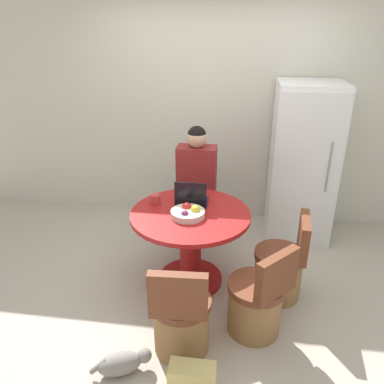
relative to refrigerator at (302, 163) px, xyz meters
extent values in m
plane|color=#B2A899|center=(-0.98, -1.20, -0.85)|extent=(12.00, 12.00, 0.00)
cube|color=beige|center=(-0.98, 0.38, 0.45)|extent=(7.00, 0.06, 2.60)
cube|color=white|center=(0.00, 0.01, 0.00)|extent=(0.66, 0.66, 1.70)
cube|color=silver|center=(0.00, -0.33, 0.00)|extent=(0.64, 0.01, 1.60)
cylinder|color=gray|center=(0.20, -0.34, 0.08)|extent=(0.02, 0.02, 0.51)
cylinder|color=maroon|center=(-1.07, -1.07, -0.82)|extent=(0.59, 0.59, 0.05)
cylinder|color=maroon|center=(-1.07, -1.07, -0.48)|extent=(0.20, 0.20, 0.63)
cylinder|color=maroon|center=(-1.07, -1.07, -0.15)|extent=(1.05, 1.05, 0.04)
cylinder|color=olive|center=(-1.02, -1.86, -0.66)|extent=(0.41, 0.41, 0.38)
cylinder|color=brown|center=(-1.02, -1.86, -0.44)|extent=(0.43, 0.43, 0.06)
cube|color=brown|center=(-1.01, -2.03, -0.24)|extent=(0.39, 0.09, 0.34)
cylinder|color=olive|center=(-0.49, -1.61, -0.66)|extent=(0.41, 0.41, 0.38)
cylinder|color=brown|center=(-0.49, -1.61, -0.44)|extent=(0.43, 0.43, 0.06)
cube|color=brown|center=(-0.36, -1.73, -0.24)|extent=(0.32, 0.33, 0.34)
cylinder|color=olive|center=(-0.28, -1.15, -0.66)|extent=(0.41, 0.41, 0.38)
cylinder|color=brown|center=(-0.28, -1.15, -0.44)|extent=(0.43, 0.43, 0.06)
cube|color=brown|center=(-0.11, -1.17, -0.24)|extent=(0.11, 0.40, 0.34)
cube|color=#2D2D38|center=(-1.10, -0.23, -0.63)|extent=(0.28, 0.16, 0.44)
cube|color=#2D2D38|center=(-1.10, -0.29, -0.34)|extent=(0.32, 0.36, 0.14)
cube|color=maroon|center=(-1.10, -0.37, -0.01)|extent=(0.40, 0.22, 0.52)
sphere|color=tan|center=(-1.10, -0.37, 0.34)|extent=(0.20, 0.20, 0.20)
sphere|color=black|center=(-1.10, -0.37, 0.37)|extent=(0.19, 0.19, 0.19)
cube|color=#141947|center=(-1.08, -0.87, -0.12)|extent=(0.29, 0.22, 0.02)
cube|color=black|center=(-1.08, -0.98, 0.00)|extent=(0.29, 0.01, 0.22)
cylinder|color=beige|center=(-1.08, -1.15, -0.10)|extent=(0.29, 0.29, 0.05)
sphere|color=gold|center=(-1.01, -1.13, -0.06)|extent=(0.08, 0.08, 0.08)
sphere|color=red|center=(-1.10, -1.08, -0.06)|extent=(0.08, 0.08, 0.08)
sphere|color=#7A2D5B|center=(-1.09, -1.21, -0.07)|extent=(0.06, 0.06, 0.06)
cylinder|color=#B2332D|center=(-1.40, -0.95, -0.08)|extent=(0.09, 0.09, 0.09)
ellipsoid|color=gray|center=(-1.41, -2.15, -0.77)|extent=(0.34, 0.27, 0.16)
sphere|color=gray|center=(-1.25, -2.09, -0.74)|extent=(0.10, 0.10, 0.10)
cylinder|color=gray|center=(-1.53, -2.21, -0.75)|extent=(0.14, 0.09, 0.11)
cube|color=tan|center=(-0.89, -2.26, -0.72)|extent=(0.30, 0.14, 0.26)
camera|label=1|loc=(-0.65, -3.93, 1.37)|focal=35.00mm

